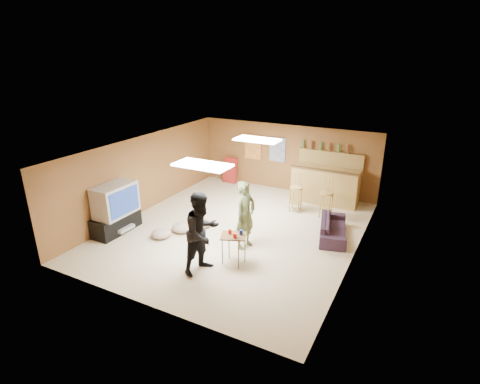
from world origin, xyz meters
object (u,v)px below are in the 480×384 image
at_px(tv_body, 115,200).
at_px(sofa, 333,228).
at_px(person_black, 202,233).
at_px(tray_table, 234,249).
at_px(person_olive, 245,215).
at_px(bar_counter, 325,186).

distance_m(tv_body, sofa, 5.53).
relative_size(person_black, tray_table, 2.56).
bearing_deg(tray_table, sofa, 55.02).
bearing_deg(tv_body, person_olive, 14.15).
relative_size(person_black, sofa, 1.11).
bearing_deg(sofa, tray_table, 131.27).
distance_m(sofa, tray_table, 2.81).
distance_m(bar_counter, sofa, 2.31).
distance_m(bar_counter, person_black, 5.13).
bearing_deg(bar_counter, tv_body, -133.00).
distance_m(tv_body, person_black, 2.96).
bearing_deg(bar_counter, sofa, -68.84).
bearing_deg(person_olive, person_black, 179.96).
relative_size(bar_counter, person_olive, 1.22).
relative_size(tv_body, person_black, 0.62).
height_order(bar_counter, person_black, person_black).
relative_size(tv_body, person_olive, 0.67).
relative_size(bar_counter, tray_table, 2.87).
bearing_deg(sofa, person_black, 130.17).
bearing_deg(person_olive, bar_counter, -0.16).
relative_size(bar_counter, person_black, 1.12).
height_order(person_olive, tray_table, person_olive).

